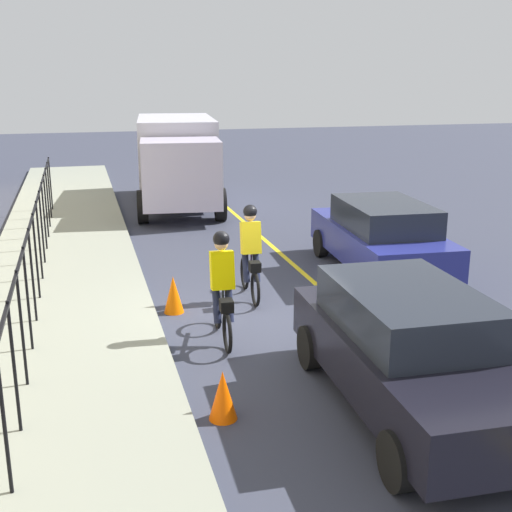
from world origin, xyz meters
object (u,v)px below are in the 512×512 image
cyclist_lead (222,288)px  cyclist_follow (251,253)px  patrol_sedan (381,236)px  box_truck_background (177,158)px  parked_sedan_rear (410,349)px  traffic_cone_far (223,395)px  traffic_cone_near (173,294)px

cyclist_lead → cyclist_follow: size_ratio=1.00×
patrol_sedan → box_truck_background: bearing=23.3°
patrol_sedan → parked_sedan_rear: 6.00m
parked_sedan_rear → traffic_cone_far: size_ratio=6.92×
cyclist_lead → traffic_cone_far: (-2.41, 0.52, -0.59)m
parked_sedan_rear → traffic_cone_near: size_ratio=6.55×
traffic_cone_far → cyclist_follow: bearing=-19.0°
cyclist_follow → traffic_cone_far: (-4.33, 1.49, -0.59)m
parked_sedan_rear → box_truck_background: box_truck_background is taller
cyclist_lead → cyclist_follow: bearing=-23.5°
traffic_cone_far → parked_sedan_rear: bearing=-98.4°
cyclist_lead → parked_sedan_rear: cyclist_lead is taller
patrol_sedan → parked_sedan_rear: size_ratio=1.01×
parked_sedan_rear → traffic_cone_near: bearing=-148.8°
box_truck_background → traffic_cone_near: size_ratio=10.15×
cyclist_follow → patrol_sedan: size_ratio=0.40×
parked_sedan_rear → traffic_cone_far: (0.35, 2.34, -0.50)m
cyclist_lead → traffic_cone_near: cyclist_lead is taller
parked_sedan_rear → traffic_cone_far: bearing=-96.4°
parked_sedan_rear → box_truck_background: size_ratio=0.64×
cyclist_lead → traffic_cone_far: cyclist_lead is taller
cyclist_lead → traffic_cone_far: size_ratio=2.83×
traffic_cone_near → traffic_cone_far: (-3.95, -0.04, -0.02)m
box_truck_background → cyclist_lead: bearing=1.1°
traffic_cone_near → box_truck_background: bearing=-9.1°
patrol_sedan → box_truck_background: box_truck_background is taller
box_truck_background → patrol_sedan: bearing=25.6°
parked_sedan_rear → cyclist_lead: bearing=-144.5°
patrol_sedan → traffic_cone_far: size_ratio=7.00×
cyclist_follow → patrol_sedan: cyclist_follow is taller
cyclist_lead → parked_sedan_rear: bearing=-143.4°
traffic_cone_near → parked_sedan_rear: bearing=-150.9°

